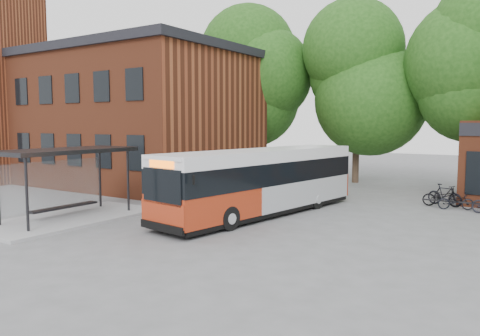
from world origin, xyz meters
The scene contains 11 objects.
ground centered at (0.00, 0.00, 0.00)m, with size 100.00×100.00×0.00m, color #5C5C5E.
station_building centered at (-13.00, 9.00, 4.25)m, with size 18.40×10.40×8.50m, color brown, non-canonical shape.
clock_tower centered at (-19.00, 5.00, 9.10)m, with size 5.20×5.20×18.20m, color brown, non-canonical shape.
bus_shelter centered at (-4.50, -1.00, 1.45)m, with size 3.60×7.00×2.90m, color black, non-canonical shape.
tree_0 centered at (-6.00, 16.00, 5.50)m, with size 7.92×7.92×11.00m, color #1B4412, non-canonical shape.
tree_1 centered at (1.00, 17.00, 5.20)m, with size 7.92×7.92×10.40m, color #1B4412, non-canonical shape.
tree_2 centered at (8.00, 16.00, 5.50)m, with size 7.92×7.92×11.00m, color #1B4412, non-canonical shape.
city_bus centered at (1.40, 4.23, 1.39)m, with size 2.33×10.92×2.77m, color #A52F14, non-canonical shape.
bicycle_0 centered at (7.46, 10.51, 0.45)m, with size 0.60×1.73×0.91m, color black.
bicycle_1 centered at (7.50, 10.87, 0.51)m, with size 0.48×1.69×1.02m, color black.
bicycle_2 centered at (8.13, 9.96, 0.40)m, with size 0.53×1.52×0.80m, color black.
Camera 1 is at (11.37, -12.72, 3.85)m, focal length 35.00 mm.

